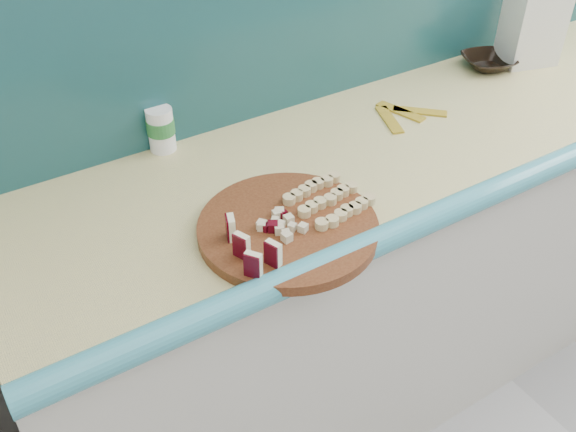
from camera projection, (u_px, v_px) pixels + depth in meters
The scene contains 10 objects.
kitchen_counter at pixel (399, 260), 1.93m from camera, with size 2.20×0.63×0.91m.
backsplash at pixel (357, 0), 1.69m from camera, with size 2.20×0.02×0.50m, color teal.
cutting_board at pixel (288, 228), 1.32m from camera, with size 0.37×0.37×0.02m, color #441F0E.
apple_wedges at pixel (249, 248), 1.21m from camera, with size 0.07×0.15×0.05m.
apple_chunks at pixel (279, 225), 1.29m from camera, with size 0.06×0.06×0.02m.
banana_slices at pixel (329, 199), 1.36m from camera, with size 0.18×0.16×0.02m.
brown_bowl at pixel (488, 62), 1.93m from camera, with size 0.15×0.15×0.04m, color black.
flour_bag at pixel (534, 18), 1.89m from camera, with size 0.16×0.11×0.28m, color silver.
canister at pixel (161, 129), 1.54m from camera, with size 0.07×0.07×0.11m.
banana_peel at pixel (403, 114), 1.71m from camera, with size 0.20×0.16×0.01m.
Camera 1 is at (-0.95, 0.46, 1.75)m, focal length 40.00 mm.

